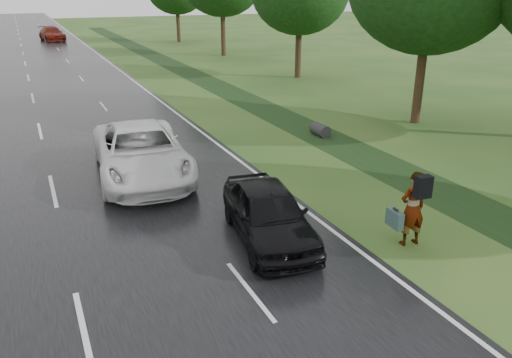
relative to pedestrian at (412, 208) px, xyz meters
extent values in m
plane|color=#264D1B|center=(-8.17, -0.27, -1.04)|extent=(220.00, 220.00, 0.00)
cube|color=black|center=(-8.17, 44.73, -1.02)|extent=(14.00, 180.00, 0.04)
cube|color=silver|center=(-1.42, 44.73, -0.99)|extent=(0.12, 180.00, 0.01)
cube|color=silver|center=(-8.17, 44.73, -0.99)|extent=(0.12, 180.00, 0.01)
cube|color=black|center=(3.33, 19.73, -1.04)|extent=(2.20, 120.00, 0.01)
cylinder|color=#2D2D2D|center=(3.33, 9.73, -0.79)|extent=(0.56, 1.00, 0.56)
cylinder|color=#341F15|center=(8.83, 9.73, 0.88)|extent=(0.44, 0.44, 3.84)
cylinder|color=#341F15|center=(10.03, 23.73, 0.72)|extent=(0.44, 0.44, 3.52)
cylinder|color=#341F15|center=(9.63, 37.73, 1.04)|extent=(0.44, 0.44, 4.16)
cylinder|color=#341F15|center=(9.33, 51.73, 0.80)|extent=(0.44, 0.44, 3.68)
imported|color=#A5998C|center=(0.03, 0.01, -0.03)|extent=(0.78, 0.55, 2.01)
cube|color=black|center=(0.00, -0.28, 0.68)|extent=(0.42, 0.28, 0.56)
cube|color=#395353|center=(-0.39, 0.16, -0.30)|extent=(0.24, 0.58, 0.46)
cube|color=black|center=(-0.39, 0.16, -0.03)|extent=(0.07, 0.19, 0.04)
imported|color=silver|center=(-5.17, 7.81, -0.11)|extent=(3.53, 6.66, 1.78)
imported|color=black|center=(-3.23, 1.73, -0.25)|extent=(2.45, 4.63, 1.50)
imported|color=maroon|center=(-4.49, 59.56, -0.18)|extent=(3.11, 5.90, 1.63)
camera|label=1|loc=(-8.49, -8.83, 5.26)|focal=35.00mm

